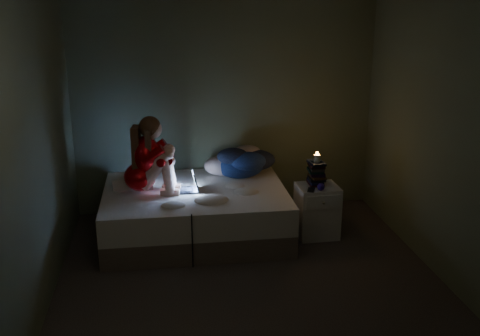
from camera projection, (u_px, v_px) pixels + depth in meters
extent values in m
cube|color=black|center=(250.00, 281.00, 5.33)|extent=(3.60, 3.80, 0.02)
cube|color=#58654D|center=(225.00, 106.00, 6.73)|extent=(3.60, 0.02, 2.60)
cube|color=#58654D|center=(305.00, 240.00, 3.13)|extent=(3.60, 0.02, 2.60)
cube|color=#58654D|center=(36.00, 157.00, 4.68)|extent=(0.02, 3.80, 2.60)
cube|color=#58654D|center=(445.00, 141.00, 5.17)|extent=(0.02, 3.80, 2.60)
cube|color=silver|center=(133.00, 181.00, 6.23)|extent=(0.43, 0.30, 0.12)
cube|color=silver|center=(317.00, 211.00, 6.22)|extent=(0.45, 0.40, 0.58)
cylinder|color=beige|center=(317.00, 159.00, 6.11)|extent=(0.07, 0.07, 0.08)
cube|color=black|center=(311.00, 190.00, 6.00)|extent=(0.12, 0.16, 0.01)
sphere|color=navy|center=(320.00, 187.00, 5.98)|extent=(0.08, 0.08, 0.08)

